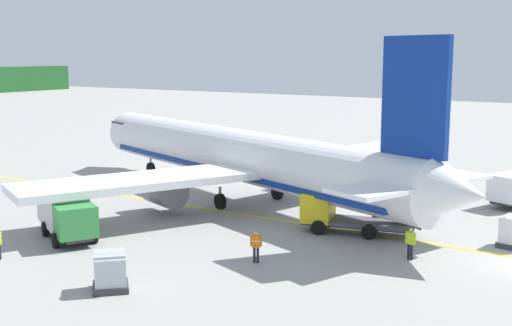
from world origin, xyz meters
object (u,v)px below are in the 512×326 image
at_px(service_truck_fuel, 339,213).
at_px(airliner_foreground, 242,157).
at_px(service_truck_baggage, 66,212).
at_px(crew_loader_left, 410,241).
at_px(cargo_container_mid, 110,271).
at_px(crew_loader_right, 357,180).
at_px(crew_supervisor, 256,244).

bearing_deg(service_truck_fuel, airliner_foreground, 68.87).
height_order(service_truck_baggage, crew_loader_left, service_truck_baggage).
bearing_deg(cargo_container_mid, crew_loader_right, -1.03).
xyz_separation_m(airliner_foreground, crew_loader_right, (7.59, -5.85, -2.37)).
xyz_separation_m(cargo_container_mid, crew_supervisor, (7.19, -3.46, 0.09)).
distance_m(airliner_foreground, crew_supervisor, 14.92).
bearing_deg(crew_loader_left, cargo_container_mid, 140.05).
distance_m(service_truck_baggage, cargo_container_mid, 10.27).
xyz_separation_m(service_truck_fuel, service_truck_baggage, (-10.01, 13.21, 0.40)).
bearing_deg(crew_loader_left, service_truck_baggage, 109.97).
height_order(crew_loader_left, crew_supervisor, crew_loader_left).
distance_m(service_truck_baggage, crew_supervisor, 12.47).
bearing_deg(service_truck_fuel, crew_loader_right, 18.94).
bearing_deg(service_truck_baggage, crew_supervisor, -80.79).
xyz_separation_m(service_truck_fuel, crew_loader_right, (11.35, 3.90, -0.14)).
bearing_deg(crew_supervisor, crew_loader_right, 8.76).
relative_size(service_truck_baggage, crew_loader_left, 3.76).
distance_m(service_truck_baggage, crew_loader_left, 20.18).
bearing_deg(cargo_container_mid, crew_supervisor, -25.68).
height_order(crew_loader_right, crew_supervisor, crew_loader_right).
xyz_separation_m(service_truck_baggage, crew_loader_right, (21.36, -9.31, -0.54)).
xyz_separation_m(service_truck_baggage, crew_loader_left, (6.89, -18.96, -0.51)).
xyz_separation_m(airliner_foreground, service_truck_fuel, (-3.77, -9.75, -2.23)).
distance_m(crew_loader_left, crew_loader_right, 17.39).
distance_m(service_truck_fuel, crew_loader_right, 12.00).
distance_m(airliner_foreground, service_truck_fuel, 10.68).
height_order(service_truck_fuel, crew_loader_left, service_truck_fuel).
xyz_separation_m(airliner_foreground, service_truck_baggage, (-13.78, 3.46, -1.84)).
bearing_deg(service_truck_fuel, crew_loader_left, -118.43).
bearing_deg(cargo_container_mid, airliner_foreground, 15.81).
xyz_separation_m(service_truck_fuel, crew_loader_left, (-3.12, -5.76, -0.12)).
relative_size(airliner_foreground, service_truck_fuel, 5.41).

